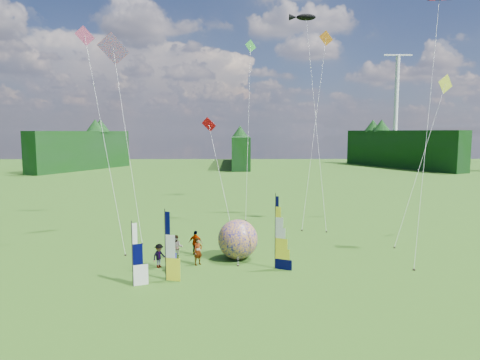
{
  "coord_description": "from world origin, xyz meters",
  "views": [
    {
      "loc": [
        -1.3,
        -21.71,
        8.41
      ],
      "look_at": [
        -1.0,
        4.0,
        5.5
      ],
      "focal_mm": 32.0,
      "sensor_mm": 36.0,
      "label": 1
    }
  ],
  "objects_px": {
    "bol_inflatable": "(238,239)",
    "spectator_d": "(196,243)",
    "kite_whale": "(315,105)",
    "side_banner_far": "(132,255)",
    "spectator_b": "(177,247)",
    "feather_banner_main": "(275,233)",
    "side_banner_left": "(165,246)",
    "spectator_a": "(198,251)",
    "camp_chair": "(172,263)",
    "spectator_c": "(159,256)"
  },
  "relations": [
    {
      "from": "feather_banner_main",
      "to": "side_banner_left",
      "type": "bearing_deg",
      "value": -138.4
    },
    {
      "from": "spectator_d",
      "to": "kite_whale",
      "type": "distance_m",
      "value": 18.96
    },
    {
      "from": "spectator_c",
      "to": "kite_whale",
      "type": "relative_size",
      "value": 0.07
    },
    {
      "from": "spectator_a",
      "to": "side_banner_left",
      "type": "bearing_deg",
      "value": -161.9
    },
    {
      "from": "kite_whale",
      "to": "side_banner_far",
      "type": "bearing_deg",
      "value": -136.63
    },
    {
      "from": "spectator_b",
      "to": "spectator_c",
      "type": "xyz_separation_m",
      "value": [
        -0.85,
        -1.66,
        -0.07
      ]
    },
    {
      "from": "spectator_b",
      "to": "spectator_d",
      "type": "height_order",
      "value": "spectator_d"
    },
    {
      "from": "side_banner_left",
      "to": "bol_inflatable",
      "type": "xyz_separation_m",
      "value": [
        4.12,
        4.09,
        -0.67
      ]
    },
    {
      "from": "spectator_a",
      "to": "camp_chair",
      "type": "height_order",
      "value": "spectator_a"
    },
    {
      "from": "feather_banner_main",
      "to": "side_banner_far",
      "type": "distance_m",
      "value": 8.58
    },
    {
      "from": "spectator_d",
      "to": "camp_chair",
      "type": "bearing_deg",
      "value": 85.83
    },
    {
      "from": "side_banner_left",
      "to": "spectator_b",
      "type": "bearing_deg",
      "value": 103.88
    },
    {
      "from": "spectator_d",
      "to": "spectator_b",
      "type": "bearing_deg",
      "value": 56.92
    },
    {
      "from": "side_banner_far",
      "to": "spectator_a",
      "type": "xyz_separation_m",
      "value": [
        3.22,
        3.78,
        -0.89
      ]
    },
    {
      "from": "bol_inflatable",
      "to": "side_banner_far",
      "type": "bearing_deg",
      "value": -138.83
    },
    {
      "from": "feather_banner_main",
      "to": "camp_chair",
      "type": "relative_size",
      "value": 4.31
    },
    {
      "from": "side_banner_far",
      "to": "bol_inflatable",
      "type": "bearing_deg",
      "value": 20.55
    },
    {
      "from": "feather_banner_main",
      "to": "spectator_b",
      "type": "height_order",
      "value": "feather_banner_main"
    },
    {
      "from": "bol_inflatable",
      "to": "feather_banner_main",
      "type": "bearing_deg",
      "value": -42.29
    },
    {
      "from": "spectator_a",
      "to": "bol_inflatable",
      "type": "bearing_deg",
      "value": -16.51
    },
    {
      "from": "side_banner_left",
      "to": "spectator_b",
      "type": "distance_m",
      "value": 4.14
    },
    {
      "from": "camp_chair",
      "to": "side_banner_left",
      "type": "bearing_deg",
      "value": -102.65
    },
    {
      "from": "side_banner_far",
      "to": "spectator_b",
      "type": "bearing_deg",
      "value": 50.18
    },
    {
      "from": "side_banner_left",
      "to": "camp_chair",
      "type": "xyz_separation_m",
      "value": [
        0.12,
        1.61,
        -1.47
      ]
    },
    {
      "from": "spectator_a",
      "to": "kite_whale",
      "type": "height_order",
      "value": "kite_whale"
    },
    {
      "from": "spectator_c",
      "to": "spectator_d",
      "type": "relative_size",
      "value": 0.9
    },
    {
      "from": "bol_inflatable",
      "to": "spectator_c",
      "type": "xyz_separation_m",
      "value": [
        -4.9,
        -1.79,
        -0.57
      ]
    },
    {
      "from": "side_banner_far",
      "to": "spectator_d",
      "type": "distance_m",
      "value": 6.72
    },
    {
      "from": "camp_chair",
      "to": "side_banner_far",
      "type": "bearing_deg",
      "value": -133.04
    },
    {
      "from": "bol_inflatable",
      "to": "kite_whale",
      "type": "height_order",
      "value": "kite_whale"
    },
    {
      "from": "feather_banner_main",
      "to": "camp_chair",
      "type": "xyz_separation_m",
      "value": [
        -6.28,
        -0.41,
        -1.74
      ]
    },
    {
      "from": "spectator_b",
      "to": "kite_whale",
      "type": "bearing_deg",
      "value": 47.94
    },
    {
      "from": "spectator_a",
      "to": "side_banner_far",
      "type": "bearing_deg",
      "value": -173.21
    },
    {
      "from": "side_banner_far",
      "to": "spectator_a",
      "type": "height_order",
      "value": "side_banner_far"
    },
    {
      "from": "bol_inflatable",
      "to": "kite_whale",
      "type": "relative_size",
      "value": 0.12
    },
    {
      "from": "feather_banner_main",
      "to": "spectator_a",
      "type": "bearing_deg",
      "value": -165.56
    },
    {
      "from": "feather_banner_main",
      "to": "side_banner_left",
      "type": "xyz_separation_m",
      "value": [
        -6.4,
        -2.02,
        -0.27
      ]
    },
    {
      "from": "side_banner_far",
      "to": "camp_chair",
      "type": "height_order",
      "value": "side_banner_far"
    },
    {
      "from": "side_banner_left",
      "to": "spectator_b",
      "type": "relative_size",
      "value": 2.42
    },
    {
      "from": "spectator_a",
      "to": "kite_whale",
      "type": "xyz_separation_m",
      "value": [
        9.97,
        14.53,
        10.04
      ]
    },
    {
      "from": "spectator_d",
      "to": "spectator_a",
      "type": "bearing_deg",
      "value": 112.6
    },
    {
      "from": "side_banner_left",
      "to": "feather_banner_main",
      "type": "bearing_deg",
      "value": 32.4
    },
    {
      "from": "kite_whale",
      "to": "spectator_b",
      "type": "bearing_deg",
      "value": -141.45
    },
    {
      "from": "spectator_a",
      "to": "spectator_b",
      "type": "distance_m",
      "value": 1.89
    },
    {
      "from": "side_banner_far",
      "to": "kite_whale",
      "type": "bearing_deg",
      "value": 33.62
    },
    {
      "from": "spectator_b",
      "to": "spectator_c",
      "type": "distance_m",
      "value": 1.87
    },
    {
      "from": "spectator_b",
      "to": "spectator_d",
      "type": "bearing_deg",
      "value": 41.64
    },
    {
      "from": "bol_inflatable",
      "to": "spectator_d",
      "type": "distance_m",
      "value": 3.08
    },
    {
      "from": "bol_inflatable",
      "to": "camp_chair",
      "type": "height_order",
      "value": "bol_inflatable"
    },
    {
      "from": "feather_banner_main",
      "to": "side_banner_left",
      "type": "relative_size",
      "value": 1.14
    }
  ]
}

